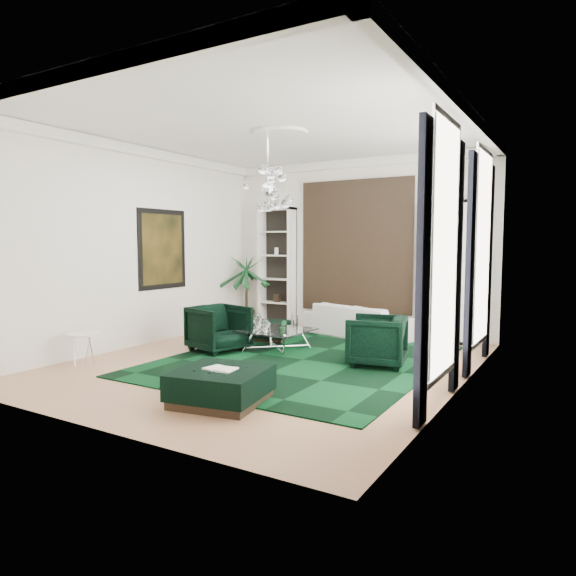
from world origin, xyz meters
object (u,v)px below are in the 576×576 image
Objects in this scene: ottoman_front at (221,386)px; side_table at (84,350)px; sofa at (358,321)px; armchair_left at (219,329)px; coffee_table at (277,340)px; armchair_right at (377,341)px; palm at (246,280)px; ottoman_side at (269,331)px.

side_table reaches higher than ottoman_front.
armchair_left reaches higher than sofa.
sofa is 2.53× the size of armchair_left.
sofa reaches higher than ottoman_front.
coffee_table is (-0.76, -2.04, -0.15)m from sofa.
armchair_right is 0.41× the size of palm.
coffee_table is 1.08× the size of ottoman_front.
armchair_left is 1.78× the size of side_table.
ottoman_side is at bearing 130.09° from coffee_table.
ottoman_side is 0.78× the size of ottoman_front.
coffee_table is 2.19× the size of side_table.
ottoman_side is at bearing 55.45° from sofa.
armchair_left reaches higher than armchair_right.
palm is at bearing 91.22° from side_table.
sofa is 2.23× the size of ottoman_front.
sofa is 2.62× the size of armchair_right.
ottoman_side is (0.16, 1.44, -0.24)m from armchair_left.
armchair_left is 1.08m from coffee_table.
palm reaches higher than coffee_table.
coffee_table is 1.10m from ottoman_side.
ottoman_side is at bearing 114.64° from ottoman_front.
sofa is 1.90m from ottoman_side.
sofa is 5.03m from ottoman_front.
armchair_left reaches higher than ottoman_front.
ottoman_side is (-2.71, 1.01, -0.22)m from armchair_right.
coffee_table is at bearing 109.33° from ottoman_front.
ottoman_front is (0.29, -5.02, -0.13)m from sofa.
sofa reaches higher than coffee_table.
armchair_left is at bearing 57.12° from side_table.
sofa is 2.06× the size of coffee_table.
palm is at bearing -130.80° from armchair_right.
armchair_right reaches higher than ottoman_front.
sofa is at bearing 39.40° from ottoman_side.
armchair_right is 4.74m from side_table.
palm is at bearing 122.25° from ottoman_front.
ottoman_side is (-0.71, 0.84, -0.01)m from coffee_table.
side_table is (-2.86, -4.56, -0.09)m from sofa.
armchair_right reaches higher than ottoman_side.
sofa is 2.84× the size of ottoman_side.
armchair_right is 2.02m from coffee_table.
side_table is at bearing -88.78° from palm.
ottoman_front is at bearing -30.57° from armchair_right.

